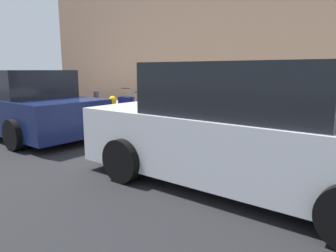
% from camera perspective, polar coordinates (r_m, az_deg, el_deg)
% --- Properties ---
extents(ground_plane, '(40.00, 40.00, 0.00)m').
position_cam_1_polar(ground_plane, '(7.87, -9.04, -1.54)').
color(ground_plane, black).
extents(sidewalk_curb, '(18.00, 5.00, 0.14)m').
position_cam_1_polar(sidewalk_curb, '(9.72, 1.66, 1.28)').
color(sidewalk_curb, '#ADA89E').
rests_on(sidewalk_curb, ground_plane).
extents(suitcase_teal_0, '(0.43, 0.22, 0.77)m').
position_cam_1_polar(suitcase_teal_0, '(6.42, 18.42, -0.99)').
color(suitcase_teal_0, '#0F606B').
rests_on(suitcase_teal_0, sidewalk_curb).
extents(suitcase_navy_1, '(0.41, 0.26, 1.02)m').
position_cam_1_polar(suitcase_navy_1, '(6.50, 14.33, 0.49)').
color(suitcase_navy_1, navy).
rests_on(suitcase_navy_1, sidewalk_curb).
extents(suitcase_black_2, '(0.38, 0.20, 1.01)m').
position_cam_1_polar(suitcase_black_2, '(6.74, 10.92, 0.62)').
color(suitcase_black_2, black).
rests_on(suitcase_black_2, sidewalk_curb).
extents(suitcase_red_3, '(0.51, 0.26, 1.11)m').
position_cam_1_polar(suitcase_red_3, '(6.96, 7.16, 1.37)').
color(suitcase_red_3, red).
rests_on(suitcase_red_3, sidewalk_curb).
extents(suitcase_silver_4, '(0.41, 0.21, 1.00)m').
position_cam_1_polar(suitcase_silver_4, '(7.24, 3.59, 1.57)').
color(suitcase_silver_4, '#9EA0A8').
rests_on(suitcase_silver_4, sidewalk_curb).
extents(suitcase_maroon_5, '(0.45, 0.29, 1.01)m').
position_cam_1_polar(suitcase_maroon_5, '(7.52, 0.46, 1.95)').
color(suitcase_maroon_5, maroon).
rests_on(suitcase_maroon_5, sidewalk_curb).
extents(suitcase_olive_6, '(0.44, 0.22, 0.80)m').
position_cam_1_polar(suitcase_olive_6, '(7.86, -2.35, 1.81)').
color(suitcase_olive_6, '#59601E').
rests_on(suitcase_olive_6, sidewalk_curb).
extents(suitcase_teal_7, '(0.43, 0.27, 0.91)m').
position_cam_1_polar(suitcase_teal_7, '(8.17, -5.13, 2.24)').
color(suitcase_teal_7, '#0F606B').
rests_on(suitcase_teal_7, sidewalk_curb).
extents(suitcase_navy_8, '(0.38, 0.28, 1.00)m').
position_cam_1_polar(suitcase_navy_8, '(8.44, -7.72, 2.86)').
color(suitcase_navy_8, navy).
rests_on(suitcase_navy_8, sidewalk_curb).
extents(fire_hydrant, '(0.39, 0.21, 0.74)m').
position_cam_1_polar(fire_hydrant, '(8.93, -10.17, 3.26)').
color(fire_hydrant, '#D89E0C').
rests_on(fire_hydrant, sidewalk_curb).
extents(bollard_post, '(0.16, 0.16, 0.86)m').
position_cam_1_polar(bollard_post, '(9.22, -13.09, 3.65)').
color(bollard_post, '#333338').
rests_on(bollard_post, sidewalk_curb).
extents(parked_car_white_0, '(4.68, 1.97, 1.71)m').
position_cam_1_polar(parked_car_white_0, '(4.31, 13.71, -0.85)').
color(parked_car_white_0, silver).
rests_on(parked_car_white_0, ground_plane).
extents(parked_car_navy_1, '(4.77, 2.14, 1.60)m').
position_cam_1_polar(parked_car_navy_1, '(8.54, -25.38, 3.63)').
color(parked_car_navy_1, '#141E4C').
rests_on(parked_car_navy_1, ground_plane).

